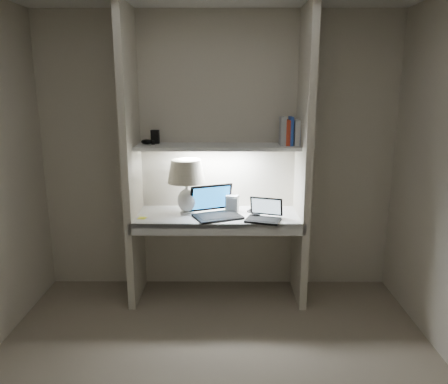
{
  "coord_description": "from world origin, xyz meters",
  "views": [
    {
      "loc": [
        0.07,
        -2.43,
        1.87
      ],
      "look_at": [
        0.06,
        1.05,
        1.01
      ],
      "focal_mm": 35.0,
      "sensor_mm": 36.0,
      "label": 1
    }
  ],
  "objects_px": {
    "table_lamp": "(186,178)",
    "speaker": "(232,204)",
    "laptop_main": "(215,209)",
    "book_row": "(293,132)",
    "laptop_netbook": "(264,215)"
  },
  "relations": [
    {
      "from": "laptop_netbook",
      "to": "speaker",
      "type": "relative_size",
      "value": 2.24
    },
    {
      "from": "speaker",
      "to": "book_row",
      "type": "height_order",
      "value": "book_row"
    },
    {
      "from": "table_lamp",
      "to": "book_row",
      "type": "distance_m",
      "value": 1.0
    },
    {
      "from": "table_lamp",
      "to": "speaker",
      "type": "xyz_separation_m",
      "value": [
        0.4,
        0.05,
        -0.25
      ]
    },
    {
      "from": "laptop_main",
      "to": "speaker",
      "type": "relative_size",
      "value": 3.21
    },
    {
      "from": "table_lamp",
      "to": "speaker",
      "type": "height_order",
      "value": "table_lamp"
    },
    {
      "from": "laptop_netbook",
      "to": "book_row",
      "type": "distance_m",
      "value": 0.76
    },
    {
      "from": "laptop_main",
      "to": "book_row",
      "type": "height_order",
      "value": "book_row"
    },
    {
      "from": "table_lamp",
      "to": "laptop_main",
      "type": "relative_size",
      "value": 0.99
    },
    {
      "from": "table_lamp",
      "to": "book_row",
      "type": "height_order",
      "value": "book_row"
    },
    {
      "from": "laptop_netbook",
      "to": "table_lamp",
      "type": "bearing_deg",
      "value": -177.28
    },
    {
      "from": "laptop_main",
      "to": "table_lamp",
      "type": "bearing_deg",
      "value": 143.5
    },
    {
      "from": "speaker",
      "to": "book_row",
      "type": "relative_size",
      "value": 0.62
    },
    {
      "from": "speaker",
      "to": "book_row",
      "type": "bearing_deg",
      "value": 17.27
    },
    {
      "from": "table_lamp",
      "to": "laptop_netbook",
      "type": "relative_size",
      "value": 1.42
    }
  ]
}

